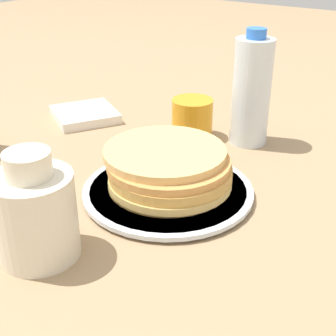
% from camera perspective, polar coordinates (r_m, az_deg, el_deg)
% --- Properties ---
extents(ground_plane, '(4.00, 4.00, 0.00)m').
position_cam_1_polar(ground_plane, '(0.73, -1.12, -3.40)').
color(ground_plane, '#9E7F5B').
extents(plate, '(0.27, 0.27, 0.01)m').
position_cam_1_polar(plate, '(0.73, -0.00, -2.78)').
color(plate, silver).
rests_on(plate, ground_plane).
extents(pancake_stack, '(0.20, 0.20, 0.06)m').
position_cam_1_polar(pancake_stack, '(0.72, 0.10, -0.24)').
color(pancake_stack, '#BC9445').
rests_on(pancake_stack, plate).
extents(juice_glass, '(0.08, 0.08, 0.08)m').
position_cam_1_polar(juice_glass, '(0.93, 2.96, 6.07)').
color(juice_glass, orange).
rests_on(juice_glass, ground_plane).
extents(cream_jug, '(0.10, 0.10, 0.14)m').
position_cam_1_polar(cream_jug, '(0.60, -15.89, -5.26)').
color(cream_jug, beige).
rests_on(cream_jug, ground_plane).
extents(water_bottle_near, '(0.07, 0.07, 0.22)m').
position_cam_1_polar(water_bottle_near, '(0.90, 10.14, 9.17)').
color(water_bottle_near, silver).
rests_on(water_bottle_near, ground_plane).
extents(napkin, '(0.18, 0.17, 0.02)m').
position_cam_1_polar(napkin, '(1.05, -10.09, 6.44)').
color(napkin, white).
rests_on(napkin, ground_plane).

